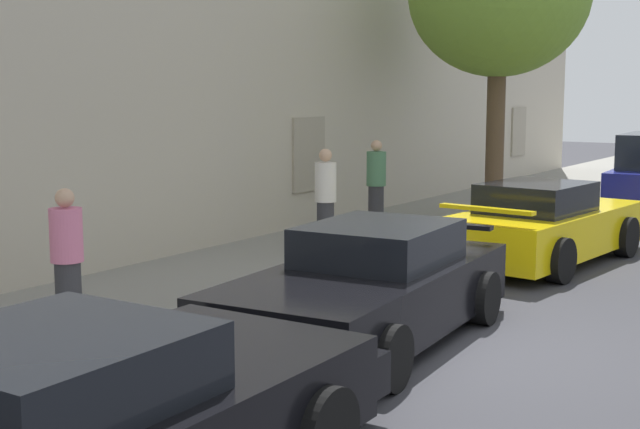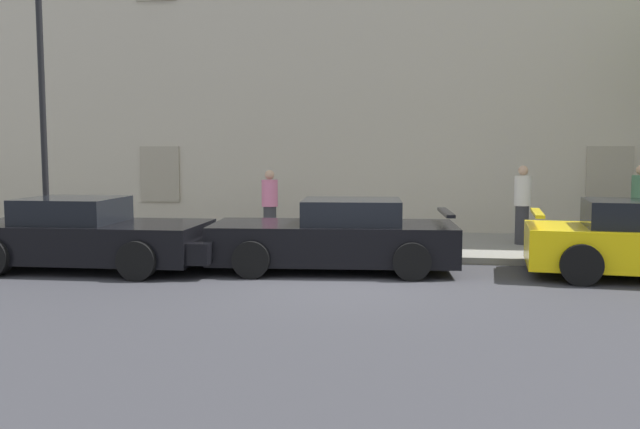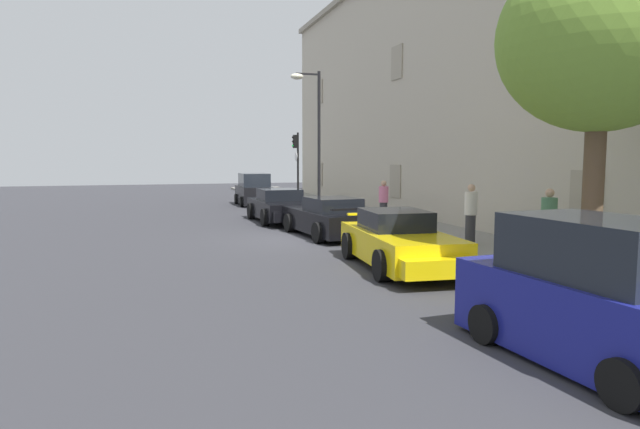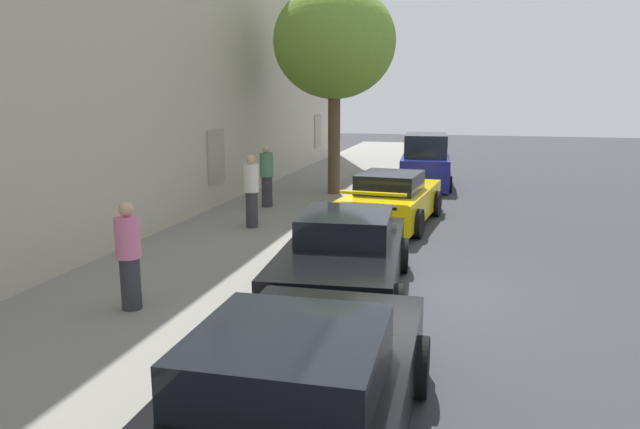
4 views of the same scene
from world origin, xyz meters
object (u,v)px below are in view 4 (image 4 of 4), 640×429
sportscar_red_lead (303,386)px  tree_near_kerb (334,43)px  sportscar_yellow_flank (342,262)px  hatchback_distant (425,164)px  sportscar_white_middle (394,200)px  pedestrian_bystander (251,191)px  pedestrian_admiring (267,175)px  pedestrian_strolling (129,255)px

sportscar_red_lead → tree_near_kerb: bearing=11.7°
sportscar_yellow_flank → hatchback_distant: size_ratio=1.30×
sportscar_white_middle → tree_near_kerb: bearing=35.1°
tree_near_kerb → pedestrian_bystander: 6.70m
pedestrian_admiring → sportscar_red_lead: bearing=-159.2°
tree_near_kerb → pedestrian_bystander: tree_near_kerb is taller
sportscar_red_lead → sportscar_yellow_flank: 4.34m
hatchback_distant → sportscar_yellow_flank: bearing=178.1°
sportscar_red_lead → pedestrian_admiring: pedestrian_admiring is taller
tree_near_kerb → hatchback_distant: bearing=-42.3°
sportscar_red_lead → pedestrian_bystander: pedestrian_bystander is taller
sportscar_yellow_flank → tree_near_kerb: tree_near_kerb is taller
sportscar_yellow_flank → sportscar_white_middle: 6.06m
sportscar_white_middle → pedestrian_strolling: bearing=159.1°
pedestrian_admiring → sportscar_yellow_flank: bearing=-151.4°
sportscar_yellow_flank → pedestrian_bystander: 5.11m
sportscar_white_middle → pedestrian_admiring: 3.80m
pedestrian_admiring → pedestrian_strolling: bearing=-174.9°
sportscar_yellow_flank → pedestrian_strolling: (-1.72, 2.89, 0.38)m
sportscar_red_lead → pedestrian_bystander: 9.11m
sportscar_yellow_flank → hatchback_distant: bearing=-1.9°
sportscar_yellow_flank → pedestrian_admiring: 7.62m
hatchback_distant → pedestrian_bystander: size_ratio=2.21×
tree_near_kerb → pedestrian_strolling: bearing=177.0°
pedestrian_strolling → hatchback_distant: bearing=-13.1°
sportscar_red_lead → tree_near_kerb: (13.77, 2.85, 4.28)m
tree_near_kerb → pedestrian_admiring: 4.93m
tree_near_kerb → pedestrian_bystander: bearing=171.6°
hatchback_distant → pedestrian_bystander: bearing=157.4°
sportscar_red_lead → pedestrian_admiring: size_ratio=2.72×
sportscar_white_middle → hatchback_distant: bearing=-2.9°
tree_near_kerb → pedestrian_strolling: 11.86m
sportscar_red_lead → pedestrian_admiring: (10.99, 4.18, 0.44)m
pedestrian_strolling → pedestrian_bystander: pedestrian_bystander is taller
pedestrian_strolling → pedestrian_admiring: bearing=5.1°
pedestrian_strolling → sportscar_yellow_flank: bearing=-59.2°
sportscar_red_lead → tree_near_kerb: size_ratio=0.74×
hatchback_distant → pedestrian_strolling: (-14.16, 3.29, 0.13)m
tree_near_kerb → pedestrian_bystander: size_ratio=3.69×
pedestrian_bystander → sportscar_white_middle: bearing=-57.6°
tree_near_kerb → sportscar_yellow_flank: bearing=-166.3°
hatchback_distant → pedestrian_admiring: size_ratio=2.21×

